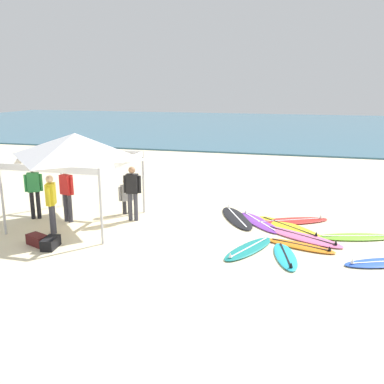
{
  "coord_description": "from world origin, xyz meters",
  "views": [
    {
      "loc": [
        3.68,
        -10.55,
        4.14
      ],
      "look_at": [
        0.44,
        1.47,
        1.0
      ],
      "focal_mm": 40.07,
      "sensor_mm": 36.0,
      "label": 1
    }
  ],
  "objects_px": {
    "surfboard_yellow": "(289,227)",
    "surfboard_black": "(237,218)",
    "surfboard_red": "(291,221)",
    "canopy_tent": "(75,145)",
    "gear_bag_by_pole": "(51,243)",
    "surfboard_lime": "(356,237)",
    "person_black": "(132,190)",
    "surfboard_orange": "(301,246)",
    "gear_bag_near_tent": "(37,240)",
    "surfboard_teal": "(249,249)",
    "person_grey": "(127,194)",
    "surfboard_cyan": "(285,256)",
    "person_red": "(67,191)",
    "person_green": "(34,188)",
    "person_yellow": "(51,201)",
    "surfboard_pink": "(302,236)",
    "surfboard_purple": "(259,222)"
  },
  "relations": [
    {
      "from": "surfboard_lime",
      "to": "person_black",
      "type": "distance_m",
      "value": 6.64
    },
    {
      "from": "surfboard_purple",
      "to": "person_grey",
      "type": "distance_m",
      "value": 4.36
    },
    {
      "from": "surfboard_black",
      "to": "person_red",
      "type": "height_order",
      "value": "person_red"
    },
    {
      "from": "canopy_tent",
      "to": "surfboard_lime",
      "type": "bearing_deg",
      "value": 5.12
    },
    {
      "from": "surfboard_lime",
      "to": "person_yellow",
      "type": "xyz_separation_m",
      "value": [
        -8.26,
        -1.9,
        0.95
      ]
    },
    {
      "from": "surfboard_yellow",
      "to": "person_green",
      "type": "height_order",
      "value": "person_green"
    },
    {
      "from": "surfboard_orange",
      "to": "person_red",
      "type": "distance_m",
      "value": 7.08
    },
    {
      "from": "canopy_tent",
      "to": "surfboard_orange",
      "type": "height_order",
      "value": "canopy_tent"
    },
    {
      "from": "surfboard_yellow",
      "to": "surfboard_red",
      "type": "distance_m",
      "value": 0.61
    },
    {
      "from": "person_black",
      "to": "person_green",
      "type": "bearing_deg",
      "value": -168.48
    },
    {
      "from": "gear_bag_near_tent",
      "to": "gear_bag_by_pole",
      "type": "xyz_separation_m",
      "value": [
        0.46,
        -0.1,
        0.0
      ]
    },
    {
      "from": "surfboard_lime",
      "to": "person_black",
      "type": "bearing_deg",
      "value": -179.04
    },
    {
      "from": "surfboard_red",
      "to": "surfboard_cyan",
      "type": "height_order",
      "value": "same"
    },
    {
      "from": "surfboard_black",
      "to": "gear_bag_by_pole",
      "type": "bearing_deg",
      "value": -138.82
    },
    {
      "from": "surfboard_yellow",
      "to": "surfboard_red",
      "type": "relative_size",
      "value": 0.94
    },
    {
      "from": "surfboard_red",
      "to": "person_green",
      "type": "height_order",
      "value": "person_green"
    },
    {
      "from": "surfboard_pink",
      "to": "surfboard_red",
      "type": "xyz_separation_m",
      "value": [
        -0.36,
        1.34,
        0.0
      ]
    },
    {
      "from": "surfboard_teal",
      "to": "surfboard_orange",
      "type": "relative_size",
      "value": 1.11
    },
    {
      "from": "surfboard_red",
      "to": "person_red",
      "type": "distance_m",
      "value": 6.95
    },
    {
      "from": "surfboard_yellow",
      "to": "surfboard_orange",
      "type": "xyz_separation_m",
      "value": [
        0.38,
        -1.48,
        0.0
      ]
    },
    {
      "from": "canopy_tent",
      "to": "surfboard_black",
      "type": "xyz_separation_m",
      "value": [
        4.6,
        1.6,
        -2.35
      ]
    },
    {
      "from": "surfboard_black",
      "to": "person_grey",
      "type": "relative_size",
      "value": 2.09
    },
    {
      "from": "surfboard_yellow",
      "to": "surfboard_pink",
      "type": "relative_size",
      "value": 0.94
    },
    {
      "from": "surfboard_red",
      "to": "person_grey",
      "type": "distance_m",
      "value": 5.3
    },
    {
      "from": "surfboard_yellow",
      "to": "surfboard_purple",
      "type": "bearing_deg",
      "value": 165.05
    },
    {
      "from": "canopy_tent",
      "to": "person_yellow",
      "type": "relative_size",
      "value": 1.84
    },
    {
      "from": "surfboard_yellow",
      "to": "surfboard_black",
      "type": "relative_size",
      "value": 0.93
    },
    {
      "from": "person_red",
      "to": "person_green",
      "type": "distance_m",
      "value": 1.16
    },
    {
      "from": "person_yellow",
      "to": "gear_bag_by_pole",
      "type": "distance_m",
      "value": 1.38
    },
    {
      "from": "canopy_tent",
      "to": "surfboard_teal",
      "type": "xyz_separation_m",
      "value": [
        5.33,
        -0.92,
        -2.35
      ]
    },
    {
      "from": "surfboard_red",
      "to": "canopy_tent",
      "type": "bearing_deg",
      "value": -164.71
    },
    {
      "from": "canopy_tent",
      "to": "gear_bag_by_pole",
      "type": "xyz_separation_m",
      "value": [
        0.34,
        -2.13,
        -2.25
      ]
    },
    {
      "from": "surfboard_orange",
      "to": "surfboard_cyan",
      "type": "bearing_deg",
      "value": -113.41
    },
    {
      "from": "surfboard_lime",
      "to": "surfboard_orange",
      "type": "bearing_deg",
      "value": -143.02
    },
    {
      "from": "canopy_tent",
      "to": "person_red",
      "type": "xyz_separation_m",
      "value": [
        -0.39,
        -0.03,
        -1.4
      ]
    },
    {
      "from": "surfboard_cyan",
      "to": "gear_bag_near_tent",
      "type": "height_order",
      "value": "gear_bag_near_tent"
    },
    {
      "from": "surfboard_orange",
      "to": "surfboard_cyan",
      "type": "distance_m",
      "value": 0.88
    },
    {
      "from": "surfboard_lime",
      "to": "surfboard_cyan",
      "type": "distance_m",
      "value": 2.63
    },
    {
      "from": "surfboard_cyan",
      "to": "person_black",
      "type": "distance_m",
      "value": 5.18
    },
    {
      "from": "person_red",
      "to": "surfboard_red",
      "type": "bearing_deg",
      "value": 14.67
    },
    {
      "from": "canopy_tent",
      "to": "surfboard_purple",
      "type": "bearing_deg",
      "value": 14.1
    },
    {
      "from": "person_green",
      "to": "gear_bag_by_pole",
      "type": "height_order",
      "value": "person_green"
    },
    {
      "from": "canopy_tent",
      "to": "surfboard_red",
      "type": "distance_m",
      "value": 6.91
    },
    {
      "from": "surfboard_yellow",
      "to": "person_green",
      "type": "relative_size",
      "value": 1.37
    },
    {
      "from": "surfboard_lime",
      "to": "gear_bag_near_tent",
      "type": "height_order",
      "value": "gear_bag_near_tent"
    },
    {
      "from": "surfboard_black",
      "to": "gear_bag_by_pole",
      "type": "xyz_separation_m",
      "value": [
        -4.27,
        -3.73,
        0.1
      ]
    },
    {
      "from": "surfboard_teal",
      "to": "person_grey",
      "type": "relative_size",
      "value": 1.77
    },
    {
      "from": "person_red",
      "to": "person_black",
      "type": "bearing_deg",
      "value": 18.79
    },
    {
      "from": "gear_bag_near_tent",
      "to": "gear_bag_by_pole",
      "type": "relative_size",
      "value": 1.0
    },
    {
      "from": "surfboard_lime",
      "to": "surfboard_pink",
      "type": "relative_size",
      "value": 0.91
    }
  ]
}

